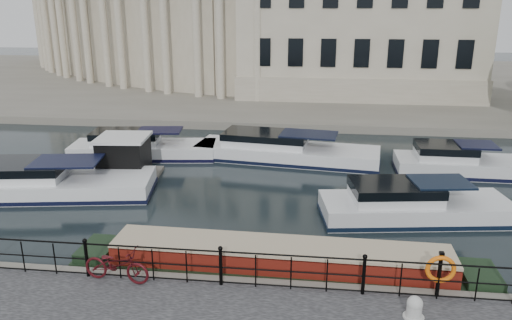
{
  "coord_description": "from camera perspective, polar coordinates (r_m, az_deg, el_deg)",
  "views": [
    {
      "loc": [
        2.5,
        -14.65,
        8.26
      ],
      "look_at": [
        0.5,
        2.0,
        3.0
      ],
      "focal_mm": 35.0,
      "sensor_mm": 36.0,
      "label": 1
    }
  ],
  "objects": [
    {
      "name": "ground_plane",
      "position": [
        17.0,
        -2.53,
        -11.67
      ],
      "size": [
        160.0,
        160.0,
        0.0
      ],
      "primitive_type": "plane",
      "color": "black",
      "rests_on": "ground"
    },
    {
      "name": "mooring_bollard",
      "position": [
        13.9,
        17.65,
        -15.79
      ],
      "size": [
        0.54,
        0.54,
        0.61
      ],
      "color": "#B3B3AF",
      "rests_on": "near_quay"
    },
    {
      "name": "civic_building",
      "position": [
        49.49,
        2.91,
        15.98
      ],
      "size": [
        53.55,
        31.84,
        16.85
      ],
      "color": "#ADA38C",
      "rests_on": "far_bank"
    },
    {
      "name": "life_ring_post",
      "position": [
        14.68,
        20.33,
        -11.69
      ],
      "size": [
        0.82,
        0.21,
        1.34
      ],
      "color": "black",
      "rests_on": "near_quay"
    },
    {
      "name": "cabin_cruisers",
      "position": [
        24.72,
        -2.0,
        -1.22
      ],
      "size": [
        27.67,
        11.11,
        1.99
      ],
      "color": "white",
      "rests_on": "ground_plane"
    },
    {
      "name": "far_bank",
      "position": [
        54.3,
        4.19,
        8.92
      ],
      "size": [
        120.0,
        42.0,
        0.55
      ],
      "primitive_type": "cube",
      "color": "#6B665B",
      "rests_on": "ground_plane"
    },
    {
      "name": "narrowboat",
      "position": [
        15.94,
        2.69,
        -12.29
      ],
      "size": [
        13.1,
        1.98,
        1.49
      ],
      "rotation": [
        0.0,
        0.0,
        -0.02
      ],
      "color": "black",
      "rests_on": "ground_plane"
    },
    {
      "name": "harbour_hut",
      "position": [
        25.37,
        -14.8,
        0.08
      ],
      "size": [
        3.49,
        3.0,
        2.2
      ],
      "rotation": [
        0.0,
        0.0,
        0.09
      ],
      "color": "#6B665B",
      "rests_on": "ground_plane"
    },
    {
      "name": "bicycle",
      "position": [
        15.23,
        -15.67,
        -11.44
      ],
      "size": [
        2.09,
        0.95,
        1.06
      ],
      "primitive_type": "imported",
      "rotation": [
        0.0,
        0.0,
        1.44
      ],
      "color": "#410B10",
      "rests_on": "near_quay"
    },
    {
      "name": "railing",
      "position": [
        14.49,
        -4.06,
        -11.8
      ],
      "size": [
        24.14,
        0.14,
        1.22
      ],
      "color": "black",
      "rests_on": "near_quay"
    }
  ]
}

